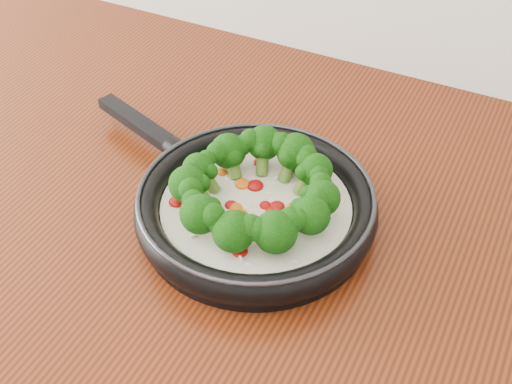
% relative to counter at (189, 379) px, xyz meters
% --- Properties ---
extents(counter, '(1.60, 0.80, 0.90)m').
position_rel_counter_xyz_m(counter, '(0.00, 0.00, 0.00)').
color(counter, '#3B1206').
rests_on(counter, ground).
extents(skillet, '(0.48, 0.37, 0.08)m').
position_rel_counter_xyz_m(skillet, '(0.14, -0.01, 0.48)').
color(skillet, black).
rests_on(skillet, counter).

